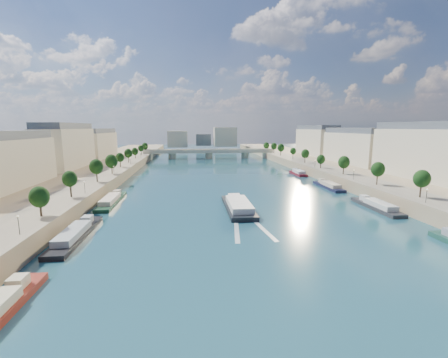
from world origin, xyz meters
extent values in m
plane|color=#0C3036|center=(0.00, 100.00, 0.00)|extent=(700.00, 700.00, 0.00)
cube|color=#9E8460|center=(-72.00, 100.00, 2.50)|extent=(44.00, 520.00, 5.00)
cube|color=#9E8460|center=(72.00, 100.00, 2.50)|extent=(44.00, 520.00, 5.00)
cube|color=gray|center=(-57.00, 100.00, 5.05)|extent=(14.00, 520.00, 0.10)
cube|color=gray|center=(57.00, 100.00, 5.05)|extent=(14.00, 520.00, 0.10)
cylinder|color=#382B1E|center=(-55.00, 42.00, 6.91)|extent=(0.50, 0.50, 3.82)
ellipsoid|color=black|center=(-55.00, 42.00, 10.50)|extent=(4.80, 4.80, 5.52)
cylinder|color=#382B1E|center=(-55.00, 66.00, 6.91)|extent=(0.50, 0.50, 3.82)
ellipsoid|color=black|center=(-55.00, 66.00, 10.50)|extent=(4.80, 4.80, 5.52)
cylinder|color=#382B1E|center=(-55.00, 90.00, 6.91)|extent=(0.50, 0.50, 3.82)
ellipsoid|color=black|center=(-55.00, 90.00, 10.50)|extent=(4.80, 4.80, 5.52)
cylinder|color=#382B1E|center=(-55.00, 114.00, 6.91)|extent=(0.50, 0.50, 3.82)
ellipsoid|color=black|center=(-55.00, 114.00, 10.50)|extent=(4.80, 4.80, 5.52)
cylinder|color=#382B1E|center=(-55.00, 138.00, 6.91)|extent=(0.50, 0.50, 3.82)
ellipsoid|color=black|center=(-55.00, 138.00, 10.50)|extent=(4.80, 4.80, 5.52)
cylinder|color=#382B1E|center=(-55.00, 162.00, 6.91)|extent=(0.50, 0.50, 3.82)
ellipsoid|color=black|center=(-55.00, 162.00, 10.50)|extent=(4.80, 4.80, 5.52)
cylinder|color=#382B1E|center=(-55.00, 186.00, 6.91)|extent=(0.50, 0.50, 3.82)
ellipsoid|color=black|center=(-55.00, 186.00, 10.50)|extent=(4.80, 4.80, 5.52)
cylinder|color=#382B1E|center=(-55.00, 210.00, 6.91)|extent=(0.50, 0.50, 3.82)
ellipsoid|color=black|center=(-55.00, 210.00, 10.50)|extent=(4.80, 4.80, 5.52)
cylinder|color=#382B1E|center=(-55.00, 234.00, 6.91)|extent=(0.50, 0.50, 3.82)
ellipsoid|color=black|center=(-55.00, 234.00, 10.50)|extent=(4.80, 4.80, 5.52)
cylinder|color=#382B1E|center=(55.00, 50.00, 6.91)|extent=(0.50, 0.50, 3.82)
ellipsoid|color=black|center=(55.00, 50.00, 10.50)|extent=(4.80, 4.80, 5.52)
cylinder|color=#382B1E|center=(55.00, 74.00, 6.91)|extent=(0.50, 0.50, 3.82)
ellipsoid|color=black|center=(55.00, 74.00, 10.50)|extent=(4.80, 4.80, 5.52)
cylinder|color=#382B1E|center=(55.00, 98.00, 6.91)|extent=(0.50, 0.50, 3.82)
ellipsoid|color=black|center=(55.00, 98.00, 10.50)|extent=(4.80, 4.80, 5.52)
cylinder|color=#382B1E|center=(55.00, 122.00, 6.91)|extent=(0.50, 0.50, 3.82)
ellipsoid|color=black|center=(55.00, 122.00, 10.50)|extent=(4.80, 4.80, 5.52)
cylinder|color=#382B1E|center=(55.00, 146.00, 6.91)|extent=(0.50, 0.50, 3.82)
ellipsoid|color=black|center=(55.00, 146.00, 10.50)|extent=(4.80, 4.80, 5.52)
cylinder|color=#382B1E|center=(55.00, 170.00, 6.91)|extent=(0.50, 0.50, 3.82)
ellipsoid|color=black|center=(55.00, 170.00, 10.50)|extent=(4.80, 4.80, 5.52)
cylinder|color=#382B1E|center=(55.00, 194.00, 6.91)|extent=(0.50, 0.50, 3.82)
ellipsoid|color=black|center=(55.00, 194.00, 10.50)|extent=(4.80, 4.80, 5.52)
cylinder|color=#382B1E|center=(55.00, 218.00, 6.91)|extent=(0.50, 0.50, 3.82)
ellipsoid|color=black|center=(55.00, 218.00, 10.50)|extent=(4.80, 4.80, 5.52)
cylinder|color=#382B1E|center=(55.00, 242.00, 6.91)|extent=(0.50, 0.50, 3.82)
ellipsoid|color=black|center=(55.00, 242.00, 10.50)|extent=(4.80, 4.80, 5.52)
cylinder|color=black|center=(-52.50, 30.00, 7.00)|extent=(0.14, 0.14, 4.00)
sphere|color=#FFE5B2|center=(-52.50, 30.00, 9.10)|extent=(0.36, 0.36, 0.36)
cylinder|color=black|center=(-52.50, 70.00, 7.00)|extent=(0.14, 0.14, 4.00)
sphere|color=#FFE5B2|center=(-52.50, 70.00, 9.10)|extent=(0.36, 0.36, 0.36)
cylinder|color=black|center=(-52.50, 110.00, 7.00)|extent=(0.14, 0.14, 4.00)
sphere|color=#FFE5B2|center=(-52.50, 110.00, 9.10)|extent=(0.36, 0.36, 0.36)
cylinder|color=black|center=(-52.50, 150.00, 7.00)|extent=(0.14, 0.14, 4.00)
sphere|color=#FFE5B2|center=(-52.50, 150.00, 9.10)|extent=(0.36, 0.36, 0.36)
cylinder|color=black|center=(-52.50, 190.00, 7.00)|extent=(0.14, 0.14, 4.00)
sphere|color=#FFE5B2|center=(-52.50, 190.00, 9.10)|extent=(0.36, 0.36, 0.36)
cylinder|color=black|center=(52.50, 45.00, 7.00)|extent=(0.14, 0.14, 4.00)
sphere|color=#FFE5B2|center=(52.50, 45.00, 9.10)|extent=(0.36, 0.36, 0.36)
cylinder|color=black|center=(52.50, 85.00, 7.00)|extent=(0.14, 0.14, 4.00)
sphere|color=#FFE5B2|center=(52.50, 85.00, 9.10)|extent=(0.36, 0.36, 0.36)
cylinder|color=black|center=(52.50, 125.00, 7.00)|extent=(0.14, 0.14, 4.00)
sphere|color=#FFE5B2|center=(52.50, 125.00, 9.10)|extent=(0.36, 0.36, 0.36)
cylinder|color=black|center=(52.50, 165.00, 7.00)|extent=(0.14, 0.14, 4.00)
sphere|color=#FFE5B2|center=(52.50, 165.00, 9.10)|extent=(0.36, 0.36, 0.36)
cylinder|color=black|center=(52.50, 205.00, 7.00)|extent=(0.14, 0.14, 4.00)
sphere|color=#FFE5B2|center=(52.50, 205.00, 9.10)|extent=(0.36, 0.36, 0.36)
cube|color=beige|center=(-85.00, 83.00, 15.00)|extent=(16.00, 52.00, 20.00)
cube|color=beige|center=(-85.00, 141.00, 15.00)|extent=(16.00, 52.00, 20.00)
cube|color=#474C54|center=(-85.00, 141.00, 26.60)|extent=(14.72, 50.44, 3.20)
cube|color=beige|center=(-85.00, 199.00, 15.00)|extent=(16.00, 52.00, 20.00)
cube|color=#474C54|center=(-85.00, 199.00, 26.60)|extent=(14.72, 50.44, 3.20)
cube|color=beige|center=(85.00, 83.00, 15.00)|extent=(16.00, 52.00, 20.00)
cube|color=#474C54|center=(85.00, 83.00, 26.60)|extent=(14.72, 50.44, 3.20)
cube|color=beige|center=(85.00, 141.00, 15.00)|extent=(16.00, 52.00, 20.00)
cube|color=#474C54|center=(85.00, 141.00, 26.60)|extent=(14.72, 50.44, 3.20)
cube|color=beige|center=(85.00, 199.00, 15.00)|extent=(16.00, 52.00, 20.00)
cube|color=#474C54|center=(85.00, 199.00, 26.60)|extent=(14.72, 50.44, 3.20)
cube|color=beige|center=(-30.00, 310.00, 14.00)|extent=(22.00, 18.00, 18.00)
cube|color=beige|center=(25.00, 320.00, 16.00)|extent=(26.00, 20.00, 22.00)
cube|color=#474C54|center=(0.00, 335.00, 12.00)|extent=(18.00, 16.00, 14.00)
cube|color=#C1B79E|center=(0.00, 228.51, 6.20)|extent=(112.00, 11.00, 2.20)
cube|color=#C1B79E|center=(0.00, 223.51, 7.70)|extent=(112.00, 0.80, 0.90)
cube|color=#C1B79E|center=(0.00, 233.51, 7.70)|extent=(112.00, 0.80, 0.90)
cylinder|color=#C1B79E|center=(-32.00, 228.51, 2.50)|extent=(6.40, 6.40, 5.00)
cylinder|color=#C1B79E|center=(0.00, 228.51, 2.50)|extent=(6.40, 6.40, 5.00)
cylinder|color=#C1B79E|center=(32.00, 228.51, 2.50)|extent=(6.40, 6.40, 5.00)
cube|color=#C1B79E|center=(-52.00, 228.51, 2.50)|extent=(6.00, 12.00, 5.00)
cube|color=#C1B79E|center=(52.00, 228.51, 2.50)|extent=(6.00, 12.00, 5.00)
cube|color=black|center=(-1.19, 62.25, 0.43)|extent=(8.43, 28.82, 2.05)
cube|color=silver|center=(-1.19, 59.94, 2.38)|extent=(6.87, 18.74, 1.85)
cube|color=silver|center=(-1.19, 70.87, 2.35)|extent=(4.13, 3.48, 1.80)
cube|color=silver|center=(-4.39, 45.25, 0.02)|extent=(4.55, 25.94, 0.04)
cube|color=silver|center=(2.01, 45.25, 0.02)|extent=(4.17, 25.97, 0.04)
cube|color=beige|center=(-45.50, 15.28, 2.10)|extent=(2.50, 2.88, 1.80)
cube|color=black|center=(-45.50, 41.03, 0.30)|extent=(5.00, 27.87, 1.80)
cube|color=#A1A7AC|center=(-45.50, 38.80, 2.00)|extent=(4.10, 15.33, 1.60)
cube|color=#A1A7AC|center=(-45.50, 49.39, 2.10)|extent=(2.50, 3.34, 1.80)
cube|color=#194027|center=(-45.50, 75.89, 0.30)|extent=(5.00, 27.82, 1.80)
cube|color=beige|center=(-45.50, 73.66, 2.00)|extent=(4.10, 15.30, 1.60)
cube|color=beige|center=(-45.50, 84.23, 2.10)|extent=(2.50, 3.34, 1.80)
cube|color=#2A292C|center=(45.50, 57.58, 0.30)|extent=(5.00, 23.77, 1.80)
cube|color=silver|center=(45.50, 55.68, 2.00)|extent=(4.10, 13.07, 1.60)
cube|color=silver|center=(45.50, 64.71, 2.10)|extent=(2.50, 2.85, 1.80)
cube|color=#171A33|center=(45.50, 93.07, 0.30)|extent=(5.00, 23.20, 1.80)
cube|color=beige|center=(45.50, 91.21, 2.00)|extent=(4.10, 12.76, 1.60)
cube|color=beige|center=(45.50, 100.03, 2.10)|extent=(2.50, 2.78, 1.80)
cube|color=maroon|center=(45.50, 131.70, 0.30)|extent=(5.00, 18.02, 1.80)
cube|color=silver|center=(45.50, 130.26, 2.00)|extent=(4.10, 9.91, 1.60)
cube|color=silver|center=(45.50, 137.10, 2.10)|extent=(2.50, 2.16, 1.80)
camera|label=1|loc=(-16.99, -33.92, 27.19)|focal=24.00mm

